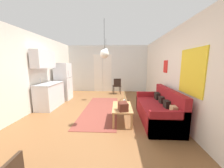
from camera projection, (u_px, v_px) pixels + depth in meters
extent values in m
cube|color=brown|center=(97.00, 119.00, 3.76)|extent=(5.08, 8.03, 0.10)
cube|color=silver|center=(108.00, 69.00, 7.26)|extent=(4.68, 0.10, 2.63)
cube|color=white|center=(98.00, 74.00, 7.27)|extent=(0.50, 0.02, 2.06)
cube|color=white|center=(107.00, 74.00, 7.24)|extent=(0.50, 0.02, 2.06)
cube|color=white|center=(103.00, 55.00, 7.08)|extent=(1.09, 0.03, 0.06)
cube|color=silver|center=(179.00, 74.00, 3.44)|extent=(0.10, 7.63, 2.63)
cube|color=yellow|center=(191.00, 72.00, 2.76)|extent=(0.02, 0.93, 1.02)
cube|color=red|center=(165.00, 67.00, 4.27)|extent=(0.02, 0.31, 0.41)
cube|color=silver|center=(19.00, 74.00, 3.66)|extent=(0.10, 7.63, 2.63)
cube|color=black|center=(38.00, 62.00, 4.44)|extent=(0.02, 0.32, 0.40)
cube|color=brown|center=(101.00, 109.00, 4.43)|extent=(1.16, 2.99, 0.01)
cube|color=maroon|center=(156.00, 113.00, 3.56)|extent=(0.83, 1.91, 0.46)
cube|color=maroon|center=(169.00, 105.00, 3.51)|extent=(0.15, 1.91, 0.91)
cube|color=maroon|center=(169.00, 125.00, 2.66)|extent=(0.83, 0.11, 0.63)
cube|color=maroon|center=(148.00, 101.00, 4.43)|extent=(0.83, 0.11, 0.63)
cube|color=tan|center=(174.00, 110.00, 2.89)|extent=(0.12, 0.18, 0.18)
cube|color=black|center=(167.00, 104.00, 3.28)|extent=(0.13, 0.20, 0.20)
cube|color=black|center=(162.00, 100.00, 3.69)|extent=(0.15, 0.20, 0.20)
cube|color=black|center=(157.00, 96.00, 4.07)|extent=(0.14, 0.22, 0.22)
cube|color=#B27F4C|center=(122.00, 107.00, 3.47)|extent=(0.52, 0.97, 0.04)
cube|color=#B27F4C|center=(113.00, 121.00, 3.08)|extent=(0.05, 0.05, 0.40)
cube|color=#B27F4C|center=(132.00, 122.00, 3.06)|extent=(0.05, 0.05, 0.40)
cube|color=#B27F4C|center=(115.00, 109.00, 3.96)|extent=(0.05, 0.05, 0.40)
cube|color=#B27F4C|center=(129.00, 109.00, 3.94)|extent=(0.05, 0.05, 0.40)
cylinder|color=beige|center=(125.00, 103.00, 3.52)|extent=(0.08, 0.08, 0.18)
cylinder|color=#477F42|center=(125.00, 96.00, 3.49)|extent=(0.01, 0.01, 0.22)
cube|color=#512319|center=(123.00, 107.00, 3.15)|extent=(0.27, 0.32, 0.21)
torus|color=brown|center=(123.00, 102.00, 3.13)|extent=(0.18, 0.01, 0.18)
cube|color=white|center=(63.00, 82.00, 5.60)|extent=(0.58, 0.62, 1.63)
cube|color=#4C4C51|center=(70.00, 77.00, 5.55)|extent=(0.01, 0.60, 0.01)
cylinder|color=#B7BABF|center=(68.00, 73.00, 5.35)|extent=(0.02, 0.02, 0.23)
cylinder|color=#B7BABF|center=(69.00, 85.00, 5.43)|extent=(0.02, 0.02, 0.36)
cube|color=silver|center=(50.00, 96.00, 4.63)|extent=(0.56, 1.16, 0.87)
cube|color=#B7BABF|center=(49.00, 84.00, 4.56)|extent=(0.59, 1.19, 0.03)
cube|color=#999BA0|center=(47.00, 86.00, 4.42)|extent=(0.36, 0.40, 0.10)
cylinder|color=#B7BABF|center=(40.00, 81.00, 4.40)|extent=(0.02, 0.02, 0.20)
cube|color=silver|center=(44.00, 59.00, 4.42)|extent=(0.32, 1.04, 0.62)
cylinder|color=black|center=(119.00, 89.00, 6.98)|extent=(0.03, 0.03, 0.41)
cylinder|color=black|center=(113.00, 89.00, 6.93)|extent=(0.03, 0.03, 0.41)
cylinder|color=black|center=(121.00, 90.00, 6.64)|extent=(0.03, 0.03, 0.41)
cylinder|color=black|center=(114.00, 91.00, 6.59)|extent=(0.03, 0.03, 0.41)
cube|color=black|center=(117.00, 86.00, 6.75)|extent=(0.49, 0.47, 0.04)
cube|color=black|center=(117.00, 82.00, 6.54)|extent=(0.38, 0.10, 0.40)
cylinder|color=black|center=(104.00, 34.00, 2.91)|extent=(0.01, 0.01, 0.69)
sphere|color=white|center=(104.00, 54.00, 2.98)|extent=(0.21, 0.21, 0.21)
cylinder|color=black|center=(106.00, 43.00, 5.21)|extent=(0.01, 0.01, 0.39)
sphere|color=white|center=(106.00, 51.00, 5.26)|extent=(0.21, 0.21, 0.21)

